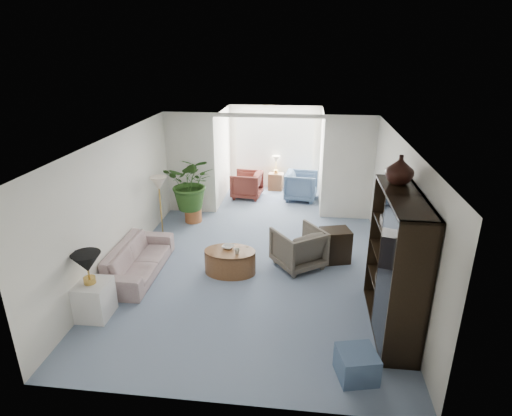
# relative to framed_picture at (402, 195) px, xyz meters

# --- Properties ---
(floor) EXTENTS (6.00, 6.00, 0.00)m
(floor) POSITION_rel_framed_picture_xyz_m (-2.46, 0.10, -1.70)
(floor) COLOR gray
(floor) RESTS_ON ground
(sunroom_floor) EXTENTS (2.60, 2.60, 0.00)m
(sunroom_floor) POSITION_rel_framed_picture_xyz_m (-2.46, 4.20, -1.70)
(sunroom_floor) COLOR gray
(sunroom_floor) RESTS_ON ground
(back_pier_left) EXTENTS (1.20, 0.12, 2.50)m
(back_pier_left) POSITION_rel_framed_picture_xyz_m (-4.36, 3.10, -0.45)
(back_pier_left) COLOR white
(back_pier_left) RESTS_ON ground
(back_pier_right) EXTENTS (1.20, 0.12, 2.50)m
(back_pier_right) POSITION_rel_framed_picture_xyz_m (-0.56, 3.10, -0.45)
(back_pier_right) COLOR white
(back_pier_right) RESTS_ON ground
(back_header) EXTENTS (2.60, 0.12, 0.10)m
(back_header) POSITION_rel_framed_picture_xyz_m (-2.46, 3.10, 0.75)
(back_header) COLOR white
(back_header) RESTS_ON back_pier_left
(window_pane) EXTENTS (2.20, 0.02, 1.50)m
(window_pane) POSITION_rel_framed_picture_xyz_m (-2.46, 5.28, -0.30)
(window_pane) COLOR white
(window_blinds) EXTENTS (2.20, 0.02, 1.50)m
(window_blinds) POSITION_rel_framed_picture_xyz_m (-2.46, 5.25, -0.30)
(window_blinds) COLOR white
(framed_picture) EXTENTS (0.04, 0.50, 0.40)m
(framed_picture) POSITION_rel_framed_picture_xyz_m (0.00, 0.00, 0.00)
(framed_picture) COLOR #C2B09B
(sofa) EXTENTS (0.79, 1.98, 0.58)m
(sofa) POSITION_rel_framed_picture_xyz_m (-4.55, -0.07, -1.41)
(sofa) COLOR #B5A999
(sofa) RESTS_ON ground
(end_table) EXTENTS (0.54, 0.54, 0.58)m
(end_table) POSITION_rel_framed_picture_xyz_m (-4.75, -1.42, -1.41)
(end_table) COLOR white
(end_table) RESTS_ON ground
(table_lamp) EXTENTS (0.44, 0.44, 0.30)m
(table_lamp) POSITION_rel_framed_picture_xyz_m (-4.75, -1.42, -0.77)
(table_lamp) COLOR black
(table_lamp) RESTS_ON end_table
(floor_lamp) EXTENTS (0.36, 0.36, 0.28)m
(floor_lamp) POSITION_rel_framed_picture_xyz_m (-4.62, 1.51, -0.45)
(floor_lamp) COLOR beige
(floor_lamp) RESTS_ON ground
(coffee_table) EXTENTS (1.19, 1.19, 0.45)m
(coffee_table) POSITION_rel_framed_picture_xyz_m (-2.88, 0.16, -1.47)
(coffee_table) COLOR brown
(coffee_table) RESTS_ON ground
(coffee_bowl) EXTENTS (0.27, 0.27, 0.05)m
(coffee_bowl) POSITION_rel_framed_picture_xyz_m (-2.93, 0.26, -1.22)
(coffee_bowl) COLOR silver
(coffee_bowl) RESTS_ON coffee_table
(coffee_cup) EXTENTS (0.13, 0.13, 0.10)m
(coffee_cup) POSITION_rel_framed_picture_xyz_m (-2.73, 0.06, -1.20)
(coffee_cup) COLOR beige
(coffee_cup) RESTS_ON coffee_table
(wingback_chair) EXTENTS (1.16, 1.17, 0.77)m
(wingback_chair) POSITION_rel_framed_picture_xyz_m (-1.63, 0.56, -1.31)
(wingback_chair) COLOR #645B4F
(wingback_chair) RESTS_ON ground
(side_table_dark) EXTENTS (0.64, 0.57, 0.66)m
(side_table_dark) POSITION_rel_framed_picture_xyz_m (-0.93, 0.86, -1.37)
(side_table_dark) COLOR black
(side_table_dark) RESTS_ON ground
(entertainment_cabinet) EXTENTS (0.50, 1.89, 2.10)m
(entertainment_cabinet) POSITION_rel_framed_picture_xyz_m (-0.23, -1.13, -0.65)
(entertainment_cabinet) COLOR black
(entertainment_cabinet) RESTS_ON ground
(cabinet_urn) EXTENTS (0.40, 0.40, 0.42)m
(cabinet_urn) POSITION_rel_framed_picture_xyz_m (-0.23, -0.63, 0.61)
(cabinet_urn) COLOR black
(cabinet_urn) RESTS_ON entertainment_cabinet
(ottoman) EXTENTS (0.57, 0.57, 0.38)m
(ottoman) POSITION_rel_framed_picture_xyz_m (-0.82, -2.27, -1.51)
(ottoman) COLOR slate
(ottoman) RESTS_ON ground
(plant_pot) EXTENTS (0.40, 0.40, 0.32)m
(plant_pot) POSITION_rel_framed_picture_xyz_m (-4.18, 2.46, -1.54)
(plant_pot) COLOR #A45A2F
(plant_pot) RESTS_ON ground
(house_plant) EXTENTS (1.17, 1.02, 1.30)m
(house_plant) POSITION_rel_framed_picture_xyz_m (-4.18, 2.46, -0.73)
(house_plant) COLOR #2A501B
(house_plant) RESTS_ON plant_pot
(sunroom_chair_blue) EXTENTS (0.93, 0.90, 0.77)m
(sunroom_chair_blue) POSITION_rel_framed_picture_xyz_m (-1.65, 4.33, -1.32)
(sunroom_chair_blue) COLOR slate
(sunroom_chair_blue) RESTS_ON ground
(sunroom_chair_maroon) EXTENTS (0.87, 0.85, 0.73)m
(sunroom_chair_maroon) POSITION_rel_framed_picture_xyz_m (-3.15, 4.33, -1.34)
(sunroom_chair_maroon) COLOR maroon
(sunroom_chair_maroon) RESTS_ON ground
(sunroom_table) EXTENTS (0.44, 0.36, 0.50)m
(sunroom_table) POSITION_rel_framed_picture_xyz_m (-2.40, 5.08, -1.45)
(sunroom_table) COLOR brown
(sunroom_table) RESTS_ON ground
(shelf_clutter) EXTENTS (0.30, 1.07, 1.06)m
(shelf_clutter) POSITION_rel_framed_picture_xyz_m (-0.28, -1.23, -0.61)
(shelf_clutter) COLOR #514E4C
(shelf_clutter) RESTS_ON entertainment_cabinet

